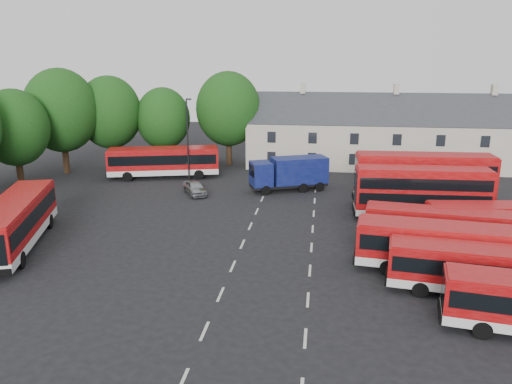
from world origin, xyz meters
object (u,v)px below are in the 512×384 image
at_px(bus_dd_south, 422,190).
at_px(box_truck, 290,172).
at_px(lamppost, 188,138).
at_px(bus_west, 15,219).
at_px(silver_car, 195,188).

bearing_deg(bus_dd_south, box_truck, 143.76).
height_order(bus_dd_south, box_truck, bus_dd_south).
bearing_deg(bus_dd_south, lamppost, 153.35).
distance_m(bus_west, silver_car, 17.90).
distance_m(box_truck, silver_car, 9.66).
xyz_separation_m(bus_west, box_truck, (18.20, 18.14, -0.19)).
bearing_deg(silver_car, lamppost, 80.31).
bearing_deg(lamppost, bus_west, -108.51).
bearing_deg(lamppost, silver_car, -69.54).
height_order(box_truck, silver_car, box_truck).
relative_size(bus_dd_south, lamppost, 1.22).
xyz_separation_m(silver_car, lamppost, (-2.04, 5.47, 4.07)).
distance_m(bus_west, box_truck, 25.70).
xyz_separation_m(box_truck, silver_car, (-9.18, -2.75, -1.21)).
relative_size(silver_car, lamppost, 0.45).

